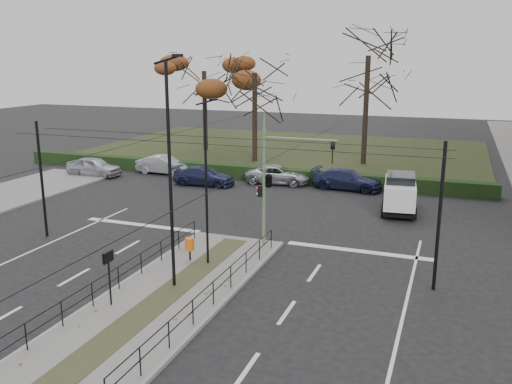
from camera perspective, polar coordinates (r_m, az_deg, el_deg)
ground at (r=23.52m, az=-6.39°, el=-8.68°), size 140.00×140.00×0.00m
median_island at (r=21.48m, az=-9.44°, el=-10.84°), size 4.40×15.00×0.14m
park at (r=54.48m, az=3.12°, el=4.40°), size 38.00×26.00×0.10m
hedge at (r=42.01m, az=-2.35°, el=2.20°), size 38.00×1.00×1.00m
median_railing at (r=21.04m, az=-9.67°, el=-8.70°), size 4.14×13.24×0.92m
catenary at (r=23.84m, az=-4.87°, el=0.33°), size 20.00×34.00×6.00m
traffic_light at (r=25.77m, az=1.56°, el=1.47°), size 3.87×2.22×5.69m
litter_bin at (r=24.56m, az=-7.00°, el=-5.49°), size 0.41×0.41×1.04m
info_panel at (r=20.51m, az=-15.29°, el=-7.23°), size 0.12×0.54×2.08m
streetlamp_median_near at (r=20.87m, az=-8.99°, el=1.92°), size 0.75×0.15×9.01m
streetlamp_median_far at (r=23.30m, az=-5.23°, el=1.03°), size 0.61×0.12×7.25m
parked_car_first at (r=44.38m, az=-16.68°, el=2.58°), size 4.40×1.80×1.50m
parked_car_second at (r=44.00m, az=-9.70°, el=2.84°), size 4.39×1.57×1.44m
parked_car_third at (r=39.68m, az=-5.50°, el=1.68°), size 4.66×2.16×1.32m
parked_car_fourth at (r=40.00m, az=2.36°, el=1.84°), size 4.91×2.59×1.32m
white_van at (r=33.51m, az=14.89°, el=-0.02°), size 2.34×4.46×2.32m
rust_tree at (r=53.97m, az=-5.49°, el=12.56°), size 9.03×9.03×10.16m
bare_tree_center at (r=47.45m, az=11.71°, el=13.09°), size 7.07×7.07×12.16m
bare_tree_near at (r=47.83m, az=-0.14°, el=11.76°), size 7.27×7.27×10.23m
parked_car_fifth at (r=38.69m, az=9.58°, el=1.33°), size 5.07×2.36×1.43m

